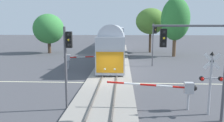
{
  "coord_description": "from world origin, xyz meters",
  "views": [
    {
      "loc": [
        1.28,
        -20.26,
        5.33
      ],
      "look_at": [
        0.27,
        0.61,
        2.0
      ],
      "focal_mm": 35.39,
      "sensor_mm": 36.0,
      "label": 1
    }
  ],
  "objects_px": {
    "traffic_signal_far_side": "(154,38)",
    "traffic_signal_median": "(67,55)",
    "traffic_signal_near_right": "(206,47)",
    "commuter_train": "(117,37)",
    "crossing_gate_far": "(73,58)",
    "pine_left_background": "(49,29)",
    "crossing_gate_near": "(179,88)",
    "oak_far_right": "(175,19)",
    "elm_centre_background": "(151,21)",
    "crossing_signal_mast": "(211,77)"
  },
  "relations": [
    {
      "from": "commuter_train",
      "to": "crossing_signal_mast",
      "type": "bearing_deg",
      "value": -80.2
    },
    {
      "from": "traffic_signal_median",
      "to": "commuter_train",
      "type": "bearing_deg",
      "value": 86.71
    },
    {
      "from": "commuter_train",
      "to": "traffic_signal_median",
      "type": "distance_m",
      "value": 37.34
    },
    {
      "from": "elm_centre_background",
      "to": "commuter_train",
      "type": "bearing_deg",
      "value": 139.61
    },
    {
      "from": "traffic_signal_far_side",
      "to": "oak_far_right",
      "type": "relative_size",
      "value": 0.56
    },
    {
      "from": "oak_far_right",
      "to": "traffic_signal_median",
      "type": "bearing_deg",
      "value": -115.88
    },
    {
      "from": "commuter_train",
      "to": "crossing_gate_near",
      "type": "distance_m",
      "value": 37.28
    },
    {
      "from": "commuter_train",
      "to": "crossing_signal_mast",
      "type": "relative_size",
      "value": 15.97
    },
    {
      "from": "commuter_train",
      "to": "crossing_signal_mast",
      "type": "distance_m",
      "value": 38.24
    },
    {
      "from": "traffic_signal_near_right",
      "to": "pine_left_background",
      "type": "xyz_separation_m",
      "value": [
        -18.95,
        30.83,
        0.55
      ]
    },
    {
      "from": "traffic_signal_near_right",
      "to": "traffic_signal_median",
      "type": "bearing_deg",
      "value": 170.16
    },
    {
      "from": "pine_left_background",
      "to": "traffic_signal_near_right",
      "type": "bearing_deg",
      "value": -58.43
    },
    {
      "from": "crossing_gate_near",
      "to": "crossing_gate_far",
      "type": "relative_size",
      "value": 0.96
    },
    {
      "from": "crossing_gate_near",
      "to": "crossing_signal_mast",
      "type": "distance_m",
      "value": 2.04
    },
    {
      "from": "traffic_signal_near_right",
      "to": "commuter_train",
      "type": "bearing_deg",
      "value": 98.46
    },
    {
      "from": "crossing_signal_mast",
      "to": "oak_far_right",
      "type": "relative_size",
      "value": 0.38
    },
    {
      "from": "traffic_signal_near_right",
      "to": "traffic_signal_median",
      "type": "height_order",
      "value": "traffic_signal_near_right"
    },
    {
      "from": "traffic_signal_median",
      "to": "pine_left_background",
      "type": "distance_m",
      "value": 31.5
    },
    {
      "from": "commuter_train",
      "to": "crossing_gate_near",
      "type": "bearing_deg",
      "value": -82.5
    },
    {
      "from": "traffic_signal_near_right",
      "to": "traffic_signal_far_side",
      "type": "height_order",
      "value": "traffic_signal_far_side"
    },
    {
      "from": "crossing_signal_mast",
      "to": "pine_left_background",
      "type": "bearing_deg",
      "value": 123.42
    },
    {
      "from": "oak_far_right",
      "to": "elm_centre_background",
      "type": "distance_m",
      "value": 6.77
    },
    {
      "from": "crossing_gate_far",
      "to": "traffic_signal_median",
      "type": "relative_size",
      "value": 1.13
    },
    {
      "from": "commuter_train",
      "to": "traffic_signal_near_right",
      "type": "distance_m",
      "value": 39.09
    },
    {
      "from": "traffic_signal_near_right",
      "to": "elm_centre_background",
      "type": "bearing_deg",
      "value": 88.15
    },
    {
      "from": "traffic_signal_near_right",
      "to": "traffic_signal_far_side",
      "type": "relative_size",
      "value": 0.99
    },
    {
      "from": "crossing_gate_far",
      "to": "crossing_signal_mast",
      "type": "bearing_deg",
      "value": -50.63
    },
    {
      "from": "elm_centre_background",
      "to": "crossing_signal_mast",
      "type": "bearing_deg",
      "value": -90.53
    },
    {
      "from": "traffic_signal_far_side",
      "to": "traffic_signal_median",
      "type": "relative_size",
      "value": 1.06
    },
    {
      "from": "crossing_gate_near",
      "to": "traffic_signal_far_side",
      "type": "distance_m",
      "value": 15.74
    },
    {
      "from": "commuter_train",
      "to": "crossing_signal_mast",
      "type": "xyz_separation_m",
      "value": [
        6.51,
        -37.68,
        -0.38
      ]
    },
    {
      "from": "crossing_gate_near",
      "to": "elm_centre_background",
      "type": "xyz_separation_m",
      "value": [
        1.94,
        31.15,
        4.8
      ]
    },
    {
      "from": "pine_left_background",
      "to": "elm_centre_background",
      "type": "bearing_deg",
      "value": 5.74
    },
    {
      "from": "pine_left_background",
      "to": "crossing_gate_near",
      "type": "bearing_deg",
      "value": -58.2
    },
    {
      "from": "crossing_gate_far",
      "to": "oak_far_right",
      "type": "bearing_deg",
      "value": 39.15
    },
    {
      "from": "traffic_signal_far_side",
      "to": "traffic_signal_median",
      "type": "distance_m",
      "value": 17.58
    },
    {
      "from": "traffic_signal_near_right",
      "to": "elm_centre_background",
      "type": "relative_size",
      "value": 0.63
    },
    {
      "from": "pine_left_background",
      "to": "traffic_signal_median",
      "type": "bearing_deg",
      "value": -69.42
    },
    {
      "from": "crossing_gate_near",
      "to": "traffic_signal_near_right",
      "type": "xyz_separation_m",
      "value": [
        0.88,
        -1.7,
        2.78
      ]
    },
    {
      "from": "traffic_signal_median",
      "to": "oak_far_right",
      "type": "xyz_separation_m",
      "value": [
        12.47,
        25.7,
        2.91
      ]
    },
    {
      "from": "crossing_gate_far",
      "to": "traffic_signal_near_right",
      "type": "bearing_deg",
      "value": -54.42
    },
    {
      "from": "crossing_signal_mast",
      "to": "pine_left_background",
      "type": "distance_m",
      "value": 35.88
    },
    {
      "from": "oak_far_right",
      "to": "elm_centre_background",
      "type": "height_order",
      "value": "oak_far_right"
    },
    {
      "from": "crossing_gate_near",
      "to": "crossing_gate_far",
      "type": "xyz_separation_m",
      "value": [
        -9.67,
        13.05,
        -0.01
      ]
    },
    {
      "from": "crossing_gate_near",
      "to": "traffic_signal_far_side",
      "type": "relative_size",
      "value": 1.02
    },
    {
      "from": "traffic_signal_far_side",
      "to": "elm_centre_background",
      "type": "bearing_deg",
      "value": 84.79
    },
    {
      "from": "crossing_gate_far",
      "to": "traffic_signal_near_right",
      "type": "xyz_separation_m",
      "value": [
        10.55,
        -14.75,
        2.79
      ]
    },
    {
      "from": "traffic_signal_near_right",
      "to": "pine_left_background",
      "type": "relative_size",
      "value": 0.73
    },
    {
      "from": "crossing_gate_far",
      "to": "traffic_signal_median",
      "type": "distance_m",
      "value": 13.81
    },
    {
      "from": "commuter_train",
      "to": "traffic_signal_far_side",
      "type": "height_order",
      "value": "traffic_signal_far_side"
    }
  ]
}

